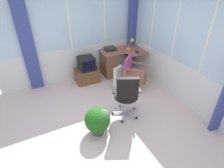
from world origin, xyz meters
The scene contains 14 objects.
ground centered at (0.00, 0.00, -0.03)m, with size 4.95×5.24×0.06m, color beige.
north_window_panel centered at (0.00, 2.15, 1.30)m, with size 3.95×0.07×2.60m.
east_window_panel centered at (2.00, 0.00, 1.30)m, with size 0.07×4.24×2.60m.
curtain_north_left centered at (-1.08, 2.07, 1.25)m, with size 0.32×0.07×2.50m, color #3B468F.
curtain_corner centered at (1.87, 2.02, 1.25)m, with size 0.32×0.07×2.50m, color #3B468F.
desk centered at (1.04, 1.81, 0.40)m, with size 1.20×0.85×0.75m.
desk_lamp centered at (1.66, 1.72, 0.95)m, with size 0.23×0.20×0.33m.
tv_remote centered at (1.68, 1.45, 0.76)m, with size 0.04×0.15×0.02m, color black.
paper_tray centered at (1.06, 1.91, 0.79)m, with size 0.30×0.23×0.09m, color #28282B.
wooden_armchair centered at (1.22, 0.98, 0.56)m, with size 0.68×0.68×0.87m.
office_chair centered at (0.47, -0.02, 0.61)m, with size 0.63×0.60×1.04m.
tv_on_stand centered at (0.25, 1.75, 0.33)m, with size 0.65×0.45×0.76m.
space_heater centered at (0.92, 1.12, 0.31)m, with size 0.41×0.31×0.61m.
potted_plant centered at (-0.24, -0.19, 0.32)m, with size 0.50×0.50×0.57m.
Camera 1 is at (-1.18, -2.66, 2.80)m, focal length 29.70 mm.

